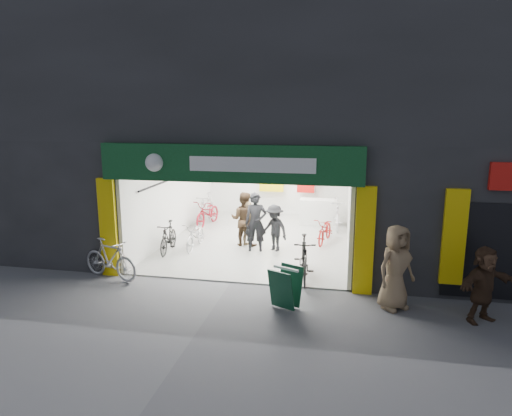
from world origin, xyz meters
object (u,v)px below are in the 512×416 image
(pedestrian_near, at_px, (396,267))
(parked_bike, at_px, (110,259))
(bike_right_front, at_px, (304,259))
(bike_left_front, at_px, (196,235))
(sandwich_board, at_px, (286,286))

(pedestrian_near, bearing_deg, parked_bike, 137.11)
(pedestrian_near, bearing_deg, bike_right_front, 107.99)
(bike_right_front, relative_size, pedestrian_near, 1.00)
(bike_left_front, relative_size, parked_bike, 0.94)
(parked_bike, bearing_deg, bike_left_front, -5.95)
(pedestrian_near, height_order, sandwich_board, pedestrian_near)
(parked_bike, xyz_separation_m, sandwich_board, (4.69, -0.92, -0.03))
(bike_right_front, height_order, pedestrian_near, pedestrian_near)
(bike_right_front, xyz_separation_m, pedestrian_near, (2.11, -1.37, 0.38))
(parked_bike, distance_m, sandwich_board, 4.78)
(bike_right_front, distance_m, pedestrian_near, 2.54)
(bike_right_front, bearing_deg, pedestrian_near, -39.78)
(parked_bike, xyz_separation_m, pedestrian_near, (7.03, -0.47, 0.41))
(bike_right_front, distance_m, sandwich_board, 1.83)
(bike_left_front, bearing_deg, pedestrian_near, -31.90)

